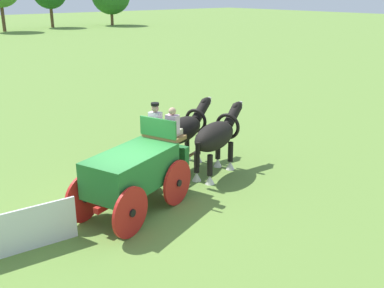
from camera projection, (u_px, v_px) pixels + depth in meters
name	position (u px, v px, depth m)	size (l,w,h in m)	color
ground_plane	(133.00, 212.00, 12.69)	(220.00, 220.00, 0.00)	olive
show_wagon	(135.00, 170.00, 12.43)	(5.65, 2.71, 2.77)	#236B2D
draft_horse_near	(183.00, 131.00, 15.57)	(3.12, 1.55, 2.17)	black
draft_horse_off	(217.00, 137.00, 14.93)	(3.04, 1.54, 2.17)	black
sponsor_banner	(9.00, 234.00, 10.44)	(3.20, 0.06, 1.10)	silver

